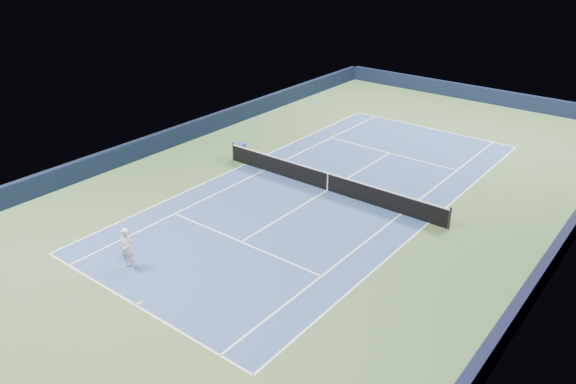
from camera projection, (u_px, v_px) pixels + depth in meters
The scene contains 19 objects.
ground at pixel (327, 190), 28.09m from camera, with size 40.00×40.00×0.00m, color #3B5C32.
wall_far at pixel (478, 94), 41.92m from camera, with size 22.00×0.35×1.10m, color #101832.
wall_right at pixel (557, 251), 21.84m from camera, with size 0.35×40.00×1.10m, color black.
wall_left at pixel (180, 135), 33.86m from camera, with size 0.35×40.00×1.10m, color black.
court_surface at pixel (327, 190), 28.09m from camera, with size 10.97×23.77×0.01m, color navy.
baseline_far at pixel (431, 128), 36.52m from camera, with size 10.97×0.08×0.00m, color white.
baseline_near at pixel (135, 305), 19.65m from camera, with size 10.97×0.08×0.00m, color white.
sideline_doubles_right at pixel (429, 223), 25.04m from camera, with size 0.08×23.77×0.00m, color white.
sideline_doubles_left at pixel (246, 164), 31.13m from camera, with size 0.08×23.77×0.00m, color white.
sideline_singles_right at pixel (401, 214), 25.80m from camera, with size 0.08×23.77×0.00m, color white.
sideline_singles_left at pixel (265, 170), 30.37m from camera, with size 0.08×23.77×0.00m, color white.
service_line_far at pixel (390, 153), 32.63m from camera, with size 8.23×0.08×0.00m, color white.
service_line_near at pixel (241, 242), 23.54m from camera, with size 8.23×0.08×0.00m, color white.
center_service_line at pixel (327, 190), 28.08m from camera, with size 0.08×12.80×0.00m, color white.
center_mark_far at pixel (430, 129), 36.41m from camera, with size 0.08×0.30×0.00m, color white.
center_mark_near at pixel (139, 303), 19.75m from camera, with size 0.08×0.30×0.00m, color white.
tennis_net at pixel (328, 181), 27.87m from camera, with size 12.90×0.10×1.07m.
sponsor_cube at pixel (241, 150), 31.88m from camera, with size 0.60×0.51×0.83m.
tennis_player at pixel (127, 249), 21.43m from camera, with size 0.82×1.30×2.91m.
Camera 1 is at (14.06, -21.18, 12.10)m, focal length 35.00 mm.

